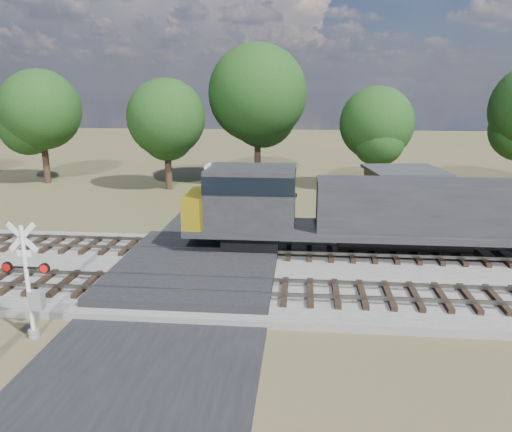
# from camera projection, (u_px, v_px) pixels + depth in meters

# --- Properties ---
(ground) EXTENTS (160.00, 160.00, 0.00)m
(ground) POSITION_uv_depth(u_px,v_px,m) (195.00, 278.00, 21.90)
(ground) COLOR #444927
(ground) RESTS_ON ground
(ballast_bed) EXTENTS (140.00, 10.00, 0.30)m
(ballast_bed) POSITION_uv_depth(u_px,v_px,m) (426.00, 279.00, 21.43)
(ballast_bed) COLOR gray
(ballast_bed) RESTS_ON ground
(road) EXTENTS (7.00, 60.00, 0.08)m
(road) POSITION_uv_depth(u_px,v_px,m) (195.00, 277.00, 21.89)
(road) COLOR black
(road) RESTS_ON ground
(crossing_panel) EXTENTS (7.00, 9.00, 0.62)m
(crossing_panel) POSITION_uv_depth(u_px,v_px,m) (198.00, 267.00, 22.31)
(crossing_panel) COLOR #262628
(crossing_panel) RESTS_ON ground
(track_near) EXTENTS (140.00, 2.60, 0.33)m
(track_near) POSITION_uv_depth(u_px,v_px,m) (262.00, 290.00, 19.59)
(track_near) COLOR black
(track_near) RESTS_ON ballast_bed
(track_far) EXTENTS (140.00, 2.60, 0.33)m
(track_far) POSITION_uv_depth(u_px,v_px,m) (271.00, 250.00, 24.40)
(track_far) COLOR black
(track_far) RESTS_ON ballast_bed
(crossing_signal_near) EXTENTS (1.62, 0.35, 4.02)m
(crossing_signal_near) POSITION_uv_depth(u_px,v_px,m) (31.00, 291.00, 16.29)
(crossing_signal_near) COLOR silver
(crossing_signal_near) RESTS_ON ground
(crossing_signal_far) EXTENTS (1.50, 0.34, 3.73)m
(crossing_signal_far) POSITION_uv_depth(u_px,v_px,m) (282.00, 208.00, 27.99)
(crossing_signal_far) COLOR silver
(crossing_signal_far) RESTS_ON ground
(equipment_shed) EXTENTS (5.18, 5.18, 3.12)m
(equipment_shed) POSITION_uv_depth(u_px,v_px,m) (403.00, 192.00, 32.04)
(equipment_shed) COLOR #49341F
(equipment_shed) RESTS_ON ground
(treeline) EXTENTS (82.14, 10.90, 11.98)m
(treeline) POSITION_uv_depth(u_px,v_px,m) (393.00, 103.00, 39.39)
(treeline) COLOR black
(treeline) RESTS_ON ground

